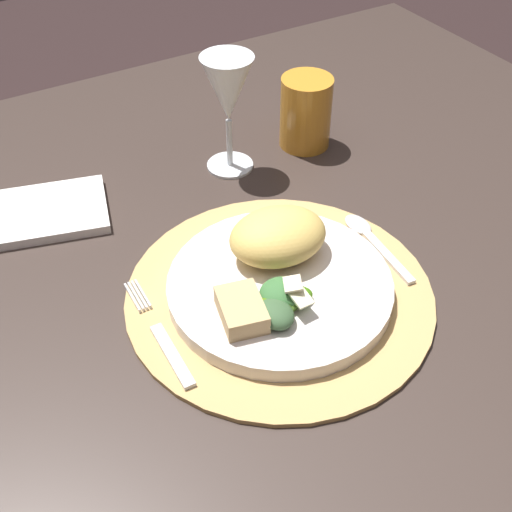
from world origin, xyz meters
TOP-DOWN VIEW (x-y plane):
  - dining_table at (0.00, 0.00)m, footprint 1.29×1.04m
  - placemat at (0.01, -0.07)m, footprint 0.33×0.33m
  - dinner_plate at (0.01, -0.07)m, footprint 0.24×0.24m
  - pasta_serving at (0.03, -0.03)m, footprint 0.12×0.10m
  - salad_greens at (-0.02, -0.11)m, footprint 0.08×0.07m
  - bread_piece at (-0.06, -0.10)m, footprint 0.05×0.07m
  - fork at (-0.13, -0.07)m, footprint 0.02×0.15m
  - spoon at (0.15, -0.05)m, footprint 0.03×0.13m
  - napkin at (-0.17, 0.19)m, footprint 0.17×0.14m
  - wine_glass at (0.08, 0.17)m, footprint 0.07×0.07m
  - amber_tumbler at (0.20, 0.17)m, footprint 0.07×0.07m

SIDE VIEW (x-z plane):
  - dining_table at x=0.00m, z-range 0.20..0.94m
  - placemat at x=0.01m, z-range 0.74..0.75m
  - napkin at x=-0.17m, z-range 0.74..0.76m
  - fork at x=-0.13m, z-range 0.75..0.75m
  - spoon at x=0.15m, z-range 0.75..0.76m
  - dinner_plate at x=0.01m, z-range 0.75..0.77m
  - salad_greens at x=-0.02m, z-range 0.76..0.79m
  - bread_piece at x=-0.06m, z-range 0.77..0.79m
  - pasta_serving at x=0.03m, z-range 0.77..0.82m
  - amber_tumbler at x=0.20m, z-range 0.74..0.84m
  - wine_glass at x=0.08m, z-range 0.77..0.93m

